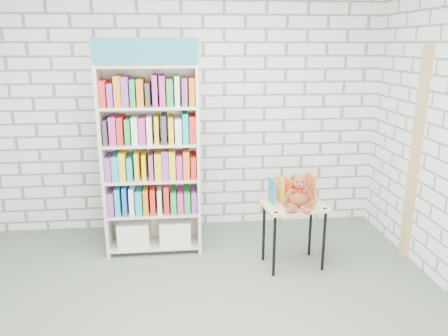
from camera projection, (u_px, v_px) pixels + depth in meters
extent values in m
plane|color=#4E5D4E|center=(192.00, 324.00, 3.40)|extent=(4.50, 4.50, 0.00)
cube|color=silver|center=(183.00, 109.00, 4.93)|extent=(4.50, 0.02, 2.80)
cube|color=silver|center=(206.00, 333.00, 1.10)|extent=(4.50, 0.02, 2.80)
cube|color=beige|center=(105.00, 163.00, 4.35)|extent=(0.03, 0.37, 1.93)
cube|color=beige|center=(198.00, 161.00, 4.44)|extent=(0.03, 0.37, 1.93)
cube|color=beige|center=(153.00, 157.00, 4.56)|extent=(0.96, 0.02, 1.93)
cube|color=teal|center=(145.00, 51.00, 3.93)|extent=(0.96, 0.02, 0.24)
cube|color=beige|center=(155.00, 243.00, 4.64)|extent=(0.90, 0.35, 0.03)
cube|color=beige|center=(154.00, 211.00, 4.54)|extent=(0.90, 0.35, 0.03)
cube|color=beige|center=(152.00, 178.00, 4.44)|extent=(0.90, 0.35, 0.03)
cube|color=beige|center=(151.00, 143.00, 4.34)|extent=(0.90, 0.35, 0.03)
cube|color=beige|center=(149.00, 107.00, 4.24)|extent=(0.90, 0.35, 0.03)
cube|color=beige|center=(147.00, 66.00, 4.14)|extent=(0.90, 0.35, 0.03)
cube|color=silver|center=(134.00, 232.00, 4.58)|extent=(0.32, 0.31, 0.26)
cube|color=silver|center=(175.00, 230.00, 4.62)|extent=(0.32, 0.31, 0.26)
cube|color=#19A5B2|center=(153.00, 199.00, 4.49)|extent=(0.90, 0.31, 0.26)
cube|color=white|center=(152.00, 165.00, 4.39)|extent=(0.90, 0.31, 0.26)
cube|color=purple|center=(150.00, 129.00, 4.29)|extent=(0.90, 0.31, 0.26)
cube|color=#333338|center=(148.00, 92.00, 4.19)|extent=(0.90, 0.31, 0.26)
cube|color=tan|center=(295.00, 206.00, 4.15)|extent=(0.63, 0.47, 0.03)
cylinder|color=black|center=(274.00, 246.00, 4.04)|extent=(0.03, 0.03, 0.61)
cylinder|color=black|center=(264.00, 232.00, 4.33)|extent=(0.03, 0.03, 0.61)
cylinder|color=black|center=(324.00, 241.00, 4.14)|extent=(0.03, 0.03, 0.61)
cylinder|color=black|center=(310.00, 228.00, 4.44)|extent=(0.03, 0.03, 0.61)
cylinder|color=black|center=(276.00, 213.00, 3.96)|extent=(0.04, 0.04, 0.01)
cylinder|color=black|center=(325.00, 209.00, 4.06)|extent=(0.04, 0.04, 0.01)
cube|color=teal|center=(272.00, 191.00, 4.16)|extent=(0.03, 0.18, 0.24)
cube|color=#FDAB28|center=(280.00, 190.00, 4.18)|extent=(0.03, 0.18, 0.24)
cube|color=#FB541B|center=(288.00, 190.00, 4.20)|extent=(0.03, 0.18, 0.24)
cube|color=black|center=(295.00, 189.00, 4.21)|extent=(0.03, 0.18, 0.24)
cube|color=silver|center=(303.00, 189.00, 4.23)|extent=(0.03, 0.18, 0.24)
cube|color=#BC6321|center=(311.00, 188.00, 4.25)|extent=(0.03, 0.18, 0.24)
ellipsoid|color=brown|center=(299.00, 197.00, 4.06)|extent=(0.20, 0.17, 0.20)
sphere|color=brown|center=(300.00, 182.00, 4.01)|extent=(0.14, 0.14, 0.14)
sphere|color=brown|center=(294.00, 176.00, 4.02)|extent=(0.05, 0.05, 0.05)
sphere|color=brown|center=(306.00, 176.00, 4.00)|extent=(0.05, 0.05, 0.05)
sphere|color=brown|center=(300.00, 186.00, 3.96)|extent=(0.06, 0.06, 0.06)
sphere|color=black|center=(297.00, 182.00, 3.96)|extent=(0.02, 0.02, 0.02)
sphere|color=black|center=(303.00, 182.00, 3.95)|extent=(0.02, 0.02, 0.02)
sphere|color=black|center=(300.00, 186.00, 3.94)|extent=(0.02, 0.02, 0.02)
cylinder|color=brown|center=(288.00, 195.00, 4.05)|extent=(0.10, 0.10, 0.14)
cylinder|color=brown|center=(310.00, 196.00, 4.01)|extent=(0.11, 0.08, 0.14)
sphere|color=brown|center=(285.00, 201.00, 4.05)|extent=(0.06, 0.06, 0.06)
sphere|color=brown|center=(313.00, 202.00, 4.01)|extent=(0.06, 0.06, 0.06)
cylinder|color=brown|center=(292.00, 207.00, 3.99)|extent=(0.07, 0.15, 0.08)
cylinder|color=brown|center=(305.00, 208.00, 3.97)|extent=(0.13, 0.16, 0.08)
sphere|color=brown|center=(290.00, 210.00, 3.93)|extent=(0.07, 0.07, 0.07)
sphere|color=brown|center=(308.00, 211.00, 3.91)|extent=(0.07, 0.07, 0.07)
cone|color=red|center=(296.00, 191.00, 3.98)|extent=(0.07, 0.07, 0.05)
cone|color=red|center=(303.00, 191.00, 3.97)|extent=(0.07, 0.07, 0.05)
sphere|color=red|center=(299.00, 191.00, 3.98)|extent=(0.03, 0.03, 0.03)
cube|color=tan|center=(415.00, 157.00, 4.24)|extent=(0.05, 0.12, 2.10)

